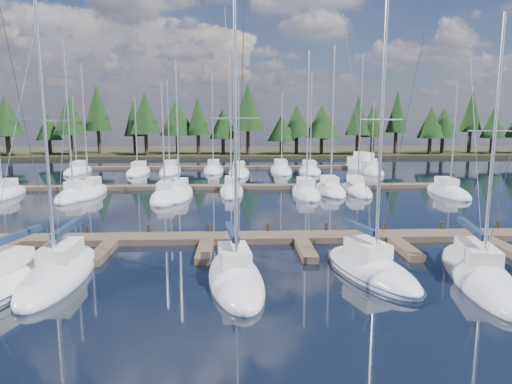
{
  "coord_description": "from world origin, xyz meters",
  "views": [
    {
      "loc": [
        1.88,
        -11.01,
        8.06
      ],
      "look_at": [
        3.32,
        22.0,
        2.57
      ],
      "focal_mm": 32.0,
      "sensor_mm": 36.0,
      "label": 1
    }
  ],
  "objects_px": {
    "front_sailboat_2": "(60,273)",
    "front_sailboat_4": "(371,269)",
    "main_dock": "(207,241)",
    "motor_yacht_right": "(362,166)",
    "front_sailboat_5": "(479,274)",
    "front_sailboat_3": "(235,277)"
  },
  "relations": [
    {
      "from": "front_sailboat_3",
      "to": "motor_yacht_right",
      "type": "bearing_deg",
      "value": 67.87
    },
    {
      "from": "front_sailboat_2",
      "to": "front_sailboat_5",
      "type": "height_order",
      "value": "front_sailboat_2"
    },
    {
      "from": "main_dock",
      "to": "front_sailboat_5",
      "type": "distance_m",
      "value": 15.66
    },
    {
      "from": "front_sailboat_2",
      "to": "front_sailboat_5",
      "type": "bearing_deg",
      "value": -3.0
    },
    {
      "from": "main_dock",
      "to": "front_sailboat_3",
      "type": "distance_m",
      "value": 7.32
    },
    {
      "from": "front_sailboat_4",
      "to": "motor_yacht_right",
      "type": "height_order",
      "value": "front_sailboat_4"
    },
    {
      "from": "main_dock",
      "to": "front_sailboat_4",
      "type": "bearing_deg",
      "value": -35.25
    },
    {
      "from": "main_dock",
      "to": "front_sailboat_4",
      "type": "xyz_separation_m",
      "value": [
        8.76,
        -6.19,
        0.09
      ]
    },
    {
      "from": "front_sailboat_3",
      "to": "front_sailboat_5",
      "type": "bearing_deg",
      "value": -0.2
    },
    {
      "from": "front_sailboat_2",
      "to": "front_sailboat_4",
      "type": "height_order",
      "value": "front_sailboat_4"
    },
    {
      "from": "main_dock",
      "to": "motor_yacht_right",
      "type": "height_order",
      "value": "motor_yacht_right"
    },
    {
      "from": "front_sailboat_3",
      "to": "motor_yacht_right",
      "type": "relative_size",
      "value": 1.56
    },
    {
      "from": "front_sailboat_2",
      "to": "motor_yacht_right",
      "type": "relative_size",
      "value": 1.54
    },
    {
      "from": "main_dock",
      "to": "motor_yacht_right",
      "type": "distance_m",
      "value": 45.64
    },
    {
      "from": "front_sailboat_3",
      "to": "motor_yacht_right",
      "type": "distance_m",
      "value": 51.32
    },
    {
      "from": "front_sailboat_2",
      "to": "front_sailboat_4",
      "type": "relative_size",
      "value": 1.0
    },
    {
      "from": "main_dock",
      "to": "front_sailboat_3",
      "type": "height_order",
      "value": "front_sailboat_3"
    },
    {
      "from": "main_dock",
      "to": "front_sailboat_3",
      "type": "xyz_separation_m",
      "value": [
        1.81,
        -7.09,
        0.1
      ]
    },
    {
      "from": "main_dock",
      "to": "motor_yacht_right",
      "type": "relative_size",
      "value": 4.75
    },
    {
      "from": "main_dock",
      "to": "front_sailboat_4",
      "type": "relative_size",
      "value": 3.06
    },
    {
      "from": "main_dock",
      "to": "front_sailboat_2",
      "type": "xyz_separation_m",
      "value": [
        -7.04,
        -6.04,
        0.09
      ]
    },
    {
      "from": "front_sailboat_5",
      "to": "motor_yacht_right",
      "type": "bearing_deg",
      "value": 81.39
    }
  ]
}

